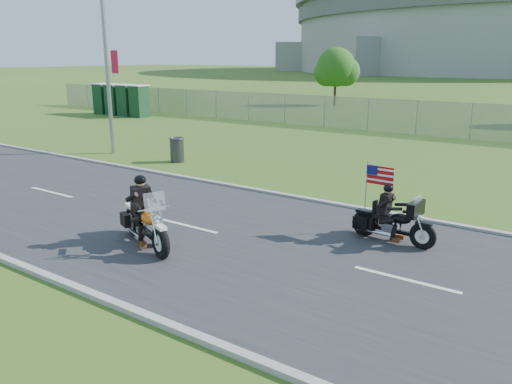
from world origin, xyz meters
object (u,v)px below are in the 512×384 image
Objects in this scene: porta_toilet_d at (103,99)px; porta_toilet_b at (127,101)px; porta_toilet_a at (139,102)px; porta_toilet_c at (114,100)px; trash_can at (177,150)px; motorcycle_lead at (145,224)px; motorcycle_follow at (393,223)px; streetlight at (108,29)px.

porta_toilet_b is at bearing 0.00° from porta_toilet_d.
porta_toilet_a is 1.00× the size of porta_toilet_d.
porta_toilet_c and porta_toilet_d have the same top height.
trash_can is (13.91, -10.78, -0.63)m from porta_toilet_a.
motorcycle_follow is (4.80, 3.57, -0.05)m from motorcycle_lead.
porta_toilet_d is (-2.80, 0.00, 0.00)m from porta_toilet_b.
porta_toilet_a is 2.23× the size of trash_can.
porta_toilet_b is at bearing 144.84° from trash_can.
porta_toilet_b reaches higher than trash_can.
motorcycle_follow is 2.11× the size of trash_can.
motorcycle_follow is at bearing -20.92° from trash_can.
porta_toilet_a and porta_toilet_c have the same top height.
porta_toilet_a is 29.17m from motorcycle_follow.
porta_toilet_c is at bearing 147.17° from trash_can.
streetlight reaches higher than porta_toilet_b.
porta_toilet_b is at bearing 154.13° from motorcycle_follow.
porta_toilet_a and porta_toilet_d have the same top height.
porta_toilet_d is at bearing 180.00° from porta_toilet_b.
trash_can is at bearing -0.06° from streetlight.
porta_toilet_b reaches higher than motorcycle_lead.
porta_toilet_b is 2.80m from porta_toilet_d.
porta_toilet_c is 1.40m from porta_toilet_d.
motorcycle_follow is at bearing -31.01° from porta_toilet_a.
porta_toilet_c is 2.23× the size of trash_can.
porta_toilet_c is (-2.80, 0.00, 0.00)m from porta_toilet_a.
streetlight is at bearing 179.94° from trash_can.
porta_toilet_c is (-1.40, 0.00, 0.00)m from porta_toilet_b.
motorcycle_lead is at bearing -42.64° from porta_toilet_a.
trash_can is at bearing 151.86° from motorcycle_lead.
porta_toilet_b is 18.74m from trash_can.
porta_toilet_d is at bearing 149.23° from trash_can.
motorcycle_lead is (21.59, -18.59, -0.60)m from porta_toilet_b.
porta_toilet_b is 1.00× the size of porta_toilet_c.
streetlight is at bearing -37.17° from porta_toilet_d.
porta_toilet_b and porta_toilet_c have the same top height.
trash_can is at bearing -37.78° from porta_toilet_a.
porta_toilet_a is 17.61m from trash_can.
motorcycle_follow is at bearing -28.39° from porta_toilet_c.
porta_toilet_c is 19.90m from trash_can.
porta_toilet_b is (-1.40, 0.00, 0.00)m from porta_toilet_a.
motorcycle_lead is at bearing -37.31° from porta_toilet_d.
motorcycle_follow is (27.79, -15.02, -0.65)m from porta_toilet_c.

